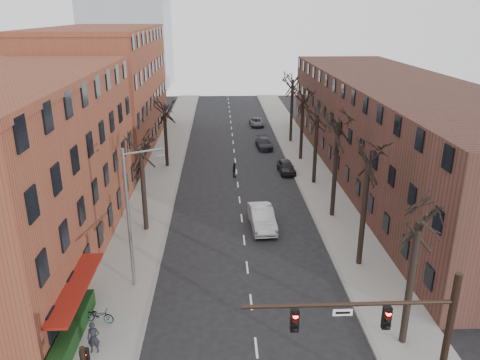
{
  "coord_description": "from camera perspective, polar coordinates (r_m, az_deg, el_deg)",
  "views": [
    {
      "loc": [
        -1.69,
        -15.58,
        16.27
      ],
      "look_at": [
        -0.21,
        18.3,
        4.0
      ],
      "focal_mm": 35.0,
      "sensor_mm": 36.0,
      "label": 1
    }
  ],
  "objects": [
    {
      "name": "sidewalk_right",
      "position": [
        53.99,
        7.96,
        2.24
      ],
      "size": [
        4.0,
        90.0,
        0.15
      ],
      "primitive_type": "cube",
      "color": "gray",
      "rests_on": "ground"
    },
    {
      "name": "tree_right_d",
      "position": [
        47.44,
        8.95,
        -0.42
      ],
      "size": [
        5.2,
        5.2,
        10.0
      ],
      "primitive_type": null,
      "color": "black",
      "rests_on": "ground"
    },
    {
      "name": "tree_right_c",
      "position": [
        40.21,
        11.11,
        -4.38
      ],
      "size": [
        5.2,
        5.2,
        11.6
      ],
      "primitive_type": null,
      "color": "black",
      "rests_on": "ground"
    },
    {
      "name": "pedestrian_a",
      "position": [
        25.56,
        -17.42,
        -17.88
      ],
      "size": [
        0.62,
        0.42,
        1.69
      ],
      "primitive_type": "imported",
      "rotation": [
        0.0,
        0.0,
        0.02
      ],
      "color": "black",
      "rests_on": "sidewalk_left"
    },
    {
      "name": "building_right",
      "position": [
        50.17,
        18.32,
        5.9
      ],
      "size": [
        12.0,
        50.0,
        10.0
      ],
      "primitive_type": "cube",
      "color": "#4B2823",
      "rests_on": "ground"
    },
    {
      "name": "tree_right_a",
      "position": [
        27.1,
        19.12,
        -18.29
      ],
      "size": [
        5.2,
        5.2,
        10.0
      ],
      "primitive_type": null,
      "color": "black",
      "rests_on": "ground"
    },
    {
      "name": "tree_right_b",
      "position": [
        33.34,
        14.24,
        -10.0
      ],
      "size": [
        5.2,
        5.2,
        10.8
      ],
      "primitive_type": null,
      "color": "black",
      "rests_on": "ground"
    },
    {
      "name": "streetlight",
      "position": [
        28.45,
        -13.13,
        -3.97
      ],
      "size": [
        2.45,
        0.22,
        9.03
      ],
      "color": "slate",
      "rests_on": "ground"
    },
    {
      "name": "building_left_far",
      "position": [
        61.97,
        -16.1,
        10.53
      ],
      "size": [
        12.0,
        28.0,
        14.0
      ],
      "primitive_type": "cube",
      "color": "brown",
      "rests_on": "ground"
    },
    {
      "name": "sidewalk_left",
      "position": [
        53.48,
        -9.16,
        2.0
      ],
      "size": [
        4.0,
        90.0,
        0.15
      ],
      "primitive_type": "cube",
      "color": "gray",
      "rests_on": "ground"
    },
    {
      "name": "signal_mast_arm",
      "position": [
        20.11,
        19.83,
        -17.66
      ],
      "size": [
        8.14,
        0.3,
        7.2
      ],
      "color": "black",
      "rests_on": "ground"
    },
    {
      "name": "parked_car_near",
      "position": [
        50.01,
        5.66,
        1.62
      ],
      "size": [
        1.82,
        4.02,
        1.34
      ],
      "primitive_type": "imported",
      "rotation": [
        0.0,
        0.0,
        0.06
      ],
      "color": "black",
      "rests_on": "ground"
    },
    {
      "name": "bicycle",
      "position": [
        27.76,
        -16.81,
        -15.47
      ],
      "size": [
        1.78,
        0.95,
        0.89
      ],
      "primitive_type": "imported",
      "rotation": [
        0.0,
        0.0,
        1.35
      ],
      "color": "gray",
      "rests_on": "sidewalk_left"
    },
    {
      "name": "parked_car_mid",
      "position": [
        58.98,
        2.94,
        4.48
      ],
      "size": [
        2.08,
        4.45,
        1.26
      ],
      "primitive_type": "imported",
      "rotation": [
        0.0,
        0.0,
        0.07
      ],
      "color": "#22232A",
      "rests_on": "ground"
    },
    {
      "name": "hedge",
      "position": [
        26.99,
        -19.68,
        -16.82
      ],
      "size": [
        0.8,
        6.0,
        1.0
      ],
      "primitive_type": "cube",
      "color": "#153713",
      "rests_on": "sidewalk_left"
    },
    {
      "name": "tree_right_f",
      "position": [
        62.46,
        6.16,
        4.67
      ],
      "size": [
        5.2,
        5.2,
        11.6
      ],
      "primitive_type": null,
      "color": "black",
      "rests_on": "ground"
    },
    {
      "name": "tree_left_b",
      "position": [
        52.52,
        -8.84,
        1.6
      ],
      "size": [
        5.2,
        5.2,
        9.5
      ],
      "primitive_type": null,
      "color": "black",
      "rests_on": "ground"
    },
    {
      "name": "tree_right_e",
      "position": [
        54.88,
        7.37,
        2.48
      ],
      "size": [
        5.2,
        5.2,
        10.8
      ],
      "primitive_type": null,
      "color": "black",
      "rests_on": "ground"
    },
    {
      "name": "tree_left_a",
      "position": [
        37.78,
        -11.31,
        -6.04
      ],
      "size": [
        5.2,
        5.2,
        9.5
      ],
      "primitive_type": null,
      "color": "black",
      "rests_on": "ground"
    },
    {
      "name": "pedestrian_crossing",
      "position": [
        48.4,
        -0.71,
        1.21
      ],
      "size": [
        0.57,
        0.96,
        1.53
      ],
      "primitive_type": "imported",
      "rotation": [
        0.0,
        0.0,
        1.34
      ],
      "color": "black",
      "rests_on": "ground"
    },
    {
      "name": "awning_left",
      "position": [
        28.1,
        -18.73,
        -16.71
      ],
      "size": [
        1.2,
        7.0,
        0.15
      ],
      "primitive_type": "cube",
      "color": "maroon",
      "rests_on": "ground"
    },
    {
      "name": "building_left_near",
      "position": [
        35.29,
        -26.29,
        0.85
      ],
      "size": [
        12.0,
        26.0,
        12.0
      ],
      "primitive_type": "cube",
      "color": "brown",
      "rests_on": "ground"
    },
    {
      "name": "silver_sedan",
      "position": [
        37.24,
        2.7,
        -4.62
      ],
      "size": [
        2.08,
        5.16,
        1.67
      ],
      "primitive_type": "imported",
      "rotation": [
        0.0,
        0.0,
        0.06
      ],
      "color": "#AFB2B6",
      "rests_on": "ground"
    },
    {
      "name": "parked_car_far",
      "position": [
        70.85,
        2.02,
        7.08
      ],
      "size": [
        2.09,
        4.19,
        1.14
      ],
      "primitive_type": "imported",
      "rotation": [
        0.0,
        0.0,
        0.05
      ],
      "color": "#4E5155",
      "rests_on": "ground"
    }
  ]
}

